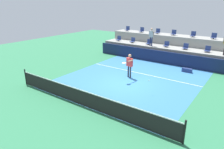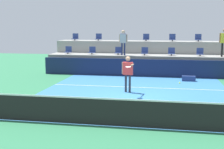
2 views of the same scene
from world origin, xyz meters
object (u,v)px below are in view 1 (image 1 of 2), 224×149
tennis_ball (149,80)px  stadium_chair_upper_far_left (127,29)px  stadium_chair_lower_mid_right (186,47)px  stadium_chair_lower_center (166,45)px  stadium_chair_upper_mid_right (193,35)px  stadium_chair_upper_center (174,33)px  stadium_chair_lower_right (208,50)px  stadium_chair_upper_mid_left (158,32)px  equipment_bag (187,70)px  stadium_chair_lower_mid_left (149,42)px  stadium_chair_lower_left (133,40)px  stadium_chair_lower_far_left (119,39)px  stadium_chair_upper_right (214,36)px  tennis_player (129,63)px  spectator_in_grey (151,35)px  stadium_chair_upper_left (142,30)px

tennis_ball → stadium_chair_upper_far_left: bearing=127.6°
stadium_chair_lower_mid_right → stadium_chair_lower_center: bearing=180.0°
stadium_chair_upper_mid_right → stadium_chair_upper_center: bearing=180.0°
stadium_chair_lower_right → stadium_chair_upper_far_left: bearing=168.6°
stadium_chair_upper_mid_left → equipment_bag: stadium_chair_upper_mid_left is taller
stadium_chair_lower_mid_left → stadium_chair_upper_center: stadium_chair_upper_center is taller
stadium_chair_upper_mid_right → tennis_ball: bearing=-88.7°
stadium_chair_lower_center → stadium_chair_upper_mid_right: (1.81, 1.80, 0.85)m
stadium_chair_lower_left → equipment_bag: 6.93m
stadium_chair_upper_far_left → stadium_chair_upper_mid_right: same height
stadium_chair_lower_far_left → stadium_chair_upper_mid_right: size_ratio=1.00×
stadium_chair_upper_right → tennis_player: size_ratio=0.30×
stadium_chair_lower_right → spectator_in_grey: bearing=-175.6°
stadium_chair_upper_mid_right → spectator_in_grey: (-3.20, -2.18, -0.07)m
stadium_chair_lower_mid_left → stadium_chair_upper_center: bearing=46.0°
stadium_chair_upper_mid_right → stadium_chair_upper_right: bearing=0.0°
stadium_chair_lower_left → stadium_chair_lower_mid_left: (1.82, 0.00, 0.00)m
stadium_chair_lower_center → tennis_player: size_ratio=0.30×
stadium_chair_upper_center → tennis_ball: 9.92m
stadium_chair_lower_far_left → equipment_bag: size_ratio=0.68×
tennis_ball → equipment_bag: (0.72, 5.36, -0.70)m
stadium_chair_upper_far_left → stadium_chair_upper_center: size_ratio=1.00×
stadium_chair_lower_mid_right → stadium_chair_upper_mid_right: 1.99m
stadium_chair_lower_center → stadium_chair_upper_center: (-0.05, 1.80, 0.85)m
stadium_chair_lower_mid_left → stadium_chair_upper_mid_right: size_ratio=1.00×
stadium_chair_upper_mid_right → stadium_chair_lower_right: bearing=-45.6°
stadium_chair_lower_center → stadium_chair_upper_mid_right: 2.69m
stadium_chair_upper_far_left → stadium_chair_upper_left: same height
stadium_chair_lower_center → stadium_chair_upper_right: stadium_chair_upper_right is taller
stadium_chair_lower_far_left → stadium_chair_upper_right: bearing=11.4°
stadium_chair_lower_left → equipment_bag: stadium_chair_lower_left is taller
equipment_bag → tennis_player: bearing=-130.0°
stadium_chair_lower_left → stadium_chair_upper_left: (0.04, 1.80, 0.85)m
stadium_chair_lower_right → stadium_chair_upper_mid_right: bearing=134.4°
spectator_in_grey → tennis_ball: 8.27m
stadium_chair_lower_right → stadium_chair_upper_right: size_ratio=1.00×
stadium_chair_lower_left → equipment_bag: size_ratio=0.68×
spectator_in_grey → stadium_chair_lower_right: bearing=4.4°
stadium_chair_upper_mid_left → stadium_chair_upper_right: (5.31, 0.00, 0.00)m
stadium_chair_lower_right → tennis_player: (-3.90, -6.10, -0.40)m
stadium_chair_lower_mid_right → stadium_chair_upper_center: size_ratio=1.00×
stadium_chair_upper_far_left → stadium_chair_upper_right: same height
stadium_chair_upper_far_left → spectator_in_grey: (3.97, -2.18, -0.07)m
stadium_chair_lower_far_left → stadium_chair_lower_mid_right: 7.08m
stadium_chair_lower_mid_right → stadium_chair_upper_mid_left: 4.01m
stadium_chair_lower_mid_right → stadium_chair_upper_mid_right: stadium_chair_upper_mid_right is taller
stadium_chair_upper_far_left → stadium_chair_upper_left: 1.80m
stadium_chair_upper_center → stadium_chair_upper_left: bearing=180.0°
equipment_bag → stadium_chair_lower_far_left: bearing=163.3°
stadium_chair_lower_mid_left → stadium_chair_upper_far_left: bearing=153.3°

